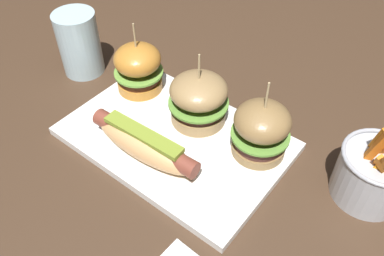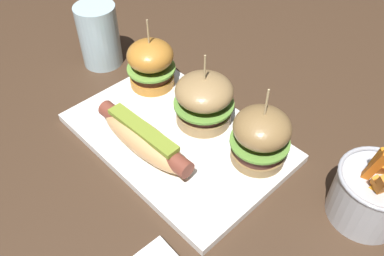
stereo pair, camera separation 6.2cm
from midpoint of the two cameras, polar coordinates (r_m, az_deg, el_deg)
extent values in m
plane|color=#422D1E|center=(0.67, -5.03, -2.06)|extent=(3.00, 3.00, 0.00)
cube|color=white|center=(0.67, -5.07, -1.65)|extent=(0.36, 0.24, 0.01)
ellipsoid|color=tan|center=(0.62, -9.65, -2.46)|extent=(0.19, 0.06, 0.05)
cylinder|color=brown|center=(0.62, -9.71, -2.11)|extent=(0.20, 0.03, 0.03)
cube|color=olive|center=(0.61, -9.90, -1.04)|extent=(0.14, 0.03, 0.01)
cylinder|color=#BD792C|center=(0.76, -9.76, 6.18)|extent=(0.08, 0.08, 0.02)
cylinder|color=#482212|center=(0.75, -9.92, 7.20)|extent=(0.08, 0.08, 0.02)
cylinder|color=#6B9E3D|center=(0.74, -10.01, 7.80)|extent=(0.09, 0.09, 0.00)
ellipsoid|color=#BD792C|center=(0.73, -10.28, 9.54)|extent=(0.08, 0.08, 0.05)
cylinder|color=tan|center=(0.70, -10.71, 12.24)|extent=(0.00, 0.00, 0.06)
cylinder|color=#9D7C4E|center=(0.68, -1.67, 1.87)|extent=(0.09, 0.09, 0.02)
cylinder|color=#452721|center=(0.67, -1.70, 2.96)|extent=(0.09, 0.09, 0.01)
cylinder|color=#609338|center=(0.66, -1.72, 3.56)|extent=(0.10, 0.10, 0.00)
ellipsoid|color=#9D7C4E|center=(0.65, -1.77, 5.29)|extent=(0.10, 0.10, 0.05)
cylinder|color=tan|center=(0.62, -1.85, 8.06)|extent=(0.00, 0.00, 0.06)
cylinder|color=olive|center=(0.64, 6.71, -2.84)|extent=(0.08, 0.08, 0.02)
cylinder|color=#502D26|center=(0.62, 6.84, -1.76)|extent=(0.08, 0.08, 0.02)
cylinder|color=#609338|center=(0.62, 6.93, -1.02)|extent=(0.09, 0.09, 0.00)
ellipsoid|color=olive|center=(0.60, 7.16, 0.89)|extent=(0.09, 0.09, 0.05)
cylinder|color=tan|center=(0.57, 7.53, 3.92)|extent=(0.00, 0.00, 0.06)
cylinder|color=#B7BABF|center=(0.62, 21.80, -6.53)|extent=(0.10, 0.10, 0.08)
torus|color=#A8AAB2|center=(0.59, 22.87, -3.97)|extent=(0.11, 0.11, 0.01)
cube|color=orange|center=(0.59, 22.16, -2.25)|extent=(0.03, 0.04, 0.09)
cube|color=orange|center=(0.57, 23.02, -5.19)|extent=(0.03, 0.05, 0.08)
cube|color=orange|center=(0.60, 22.30, -3.10)|extent=(0.03, 0.03, 0.06)
cube|color=orange|center=(0.58, 22.28, -4.95)|extent=(0.02, 0.04, 0.06)
cube|color=orange|center=(0.57, 21.62, -3.36)|extent=(0.03, 0.02, 0.09)
cylinder|color=silver|center=(0.82, -17.93, 11.34)|extent=(0.08, 0.08, 0.12)
camera|label=1|loc=(0.03, -92.87, -2.85)|focal=37.34mm
camera|label=2|loc=(0.03, 87.13, 2.85)|focal=37.34mm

